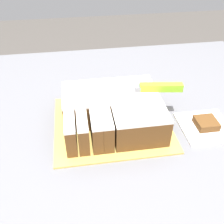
{
  "coord_description": "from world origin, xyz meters",
  "views": [
    {
      "loc": [
        -0.04,
        -0.6,
        1.45
      ],
      "look_at": [
        0.05,
        -0.0,
        0.98
      ],
      "focal_mm": 42.0,
      "sensor_mm": 36.0,
      "label": 1
    }
  ],
  "objects": [
    {
      "name": "countertop",
      "position": [
        0.0,
        0.0,
        0.47
      ],
      "size": [
        1.4,
        1.1,
        0.93
      ],
      "color": "slate",
      "rests_on": "ground_plane"
    },
    {
      "name": "cake",
      "position": [
        0.06,
        -0.0,
        0.98
      ],
      "size": [
        0.28,
        0.24,
        0.09
      ],
      "color": "brown",
      "rests_on": "cake_board"
    },
    {
      "name": "paper_napkin",
      "position": [
        0.33,
        -0.06,
        0.94
      ],
      "size": [
        0.15,
        0.15,
        0.01
      ],
      "color": "white",
      "rests_on": "countertop"
    },
    {
      "name": "brownie",
      "position": [
        0.33,
        -0.06,
        0.95
      ],
      "size": [
        0.06,
        0.06,
        0.02
      ],
      "color": "brown",
      "rests_on": "paper_napkin"
    },
    {
      "name": "knife",
      "position": [
        0.18,
        0.03,
        1.04
      ],
      "size": [
        0.31,
        0.07,
        0.02
      ],
      "rotation": [
        0.0,
        0.0,
        2.99
      ],
      "color": "silver",
      "rests_on": "cake"
    },
    {
      "name": "cake_board",
      "position": [
        0.05,
        -0.0,
        0.94
      ],
      "size": [
        0.34,
        0.31,
        0.01
      ],
      "color": "gold",
      "rests_on": "countertop"
    }
  ]
}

